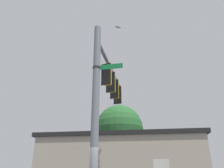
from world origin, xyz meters
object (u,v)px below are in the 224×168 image
Objects in this scene: street_name_sign at (103,67)px; traffic_light_nearest_pole at (107,75)px; traffic_light_mid_outer at (115,90)px; bird_flying at (118,27)px; traffic_light_arm_end at (119,96)px; traffic_light_mid_inner at (112,83)px.

traffic_light_nearest_pole is at bearing 107.99° from street_name_sign.
traffic_light_nearest_pole is 1.00× the size of traffic_light_mid_outer.
street_name_sign is 5.50m from bird_flying.
street_name_sign is (1.27, -5.24, -0.60)m from traffic_light_arm_end.
traffic_light_nearest_pole is 2.20m from traffic_light_mid_outer.
traffic_light_nearest_pole is 2.18m from street_name_sign.
traffic_light_mid_inner is 2.20m from traffic_light_arm_end.
traffic_light_mid_outer and traffic_light_arm_end have the same top height.
bird_flying is (0.18, 1.17, 3.88)m from traffic_light_nearest_pole.
bird_flying is (0.39, 0.09, 3.88)m from traffic_light_mid_inner.
bird_flying reaches higher than traffic_light_arm_end.
bird_flying is at bearing 81.27° from traffic_light_nearest_pole.
street_name_sign is at bearing -74.46° from traffic_light_mid_inner.
traffic_light_nearest_pole is 1.00× the size of traffic_light_arm_end.
traffic_light_mid_inner is (-0.21, 1.08, 0.00)m from traffic_light_nearest_pole.
traffic_light_mid_inner is at bearing 105.54° from street_name_sign.
traffic_light_mid_inner is 1.01× the size of street_name_sign.
traffic_light_arm_end is (-0.21, 1.08, 0.00)m from traffic_light_mid_outer.
traffic_light_mid_outer is 1.10m from traffic_light_arm_end.
bird_flying reaches higher than street_name_sign.
traffic_light_nearest_pole is 4.06m from bird_flying.
traffic_light_mid_outer is at bearing 100.86° from traffic_light_mid_inner.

